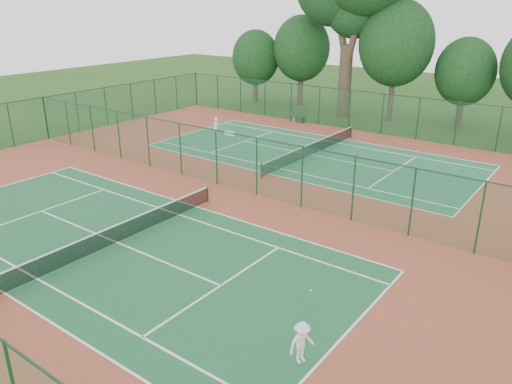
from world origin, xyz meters
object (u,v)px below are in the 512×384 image
player_far (216,127)px  kit_bag (230,133)px  bench (297,117)px  player_near (302,343)px  trash_bin (294,117)px

player_far → kit_bag: size_ratio=1.80×
kit_bag → bench: bearing=75.3°
player_near → trash_bin: (-18.45, 28.53, -0.33)m
bench → player_far: bearing=-107.5°
player_far → trash_bin: bearing=158.2°
player_near → kit_bag: size_ratio=1.64×
player_far → bench: player_far is taller
bench → trash_bin: bearing=162.3°
bench → kit_bag: bearing=-103.4°
player_near → kit_bag: (-20.00, 20.77, -0.57)m
trash_bin → kit_bag: size_ratio=0.91×
bench → player_near: bearing=-56.7°
trash_bin → kit_bag: 7.91m
bench → kit_bag: bench is taller
kit_bag → trash_bin: bearing=78.3°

